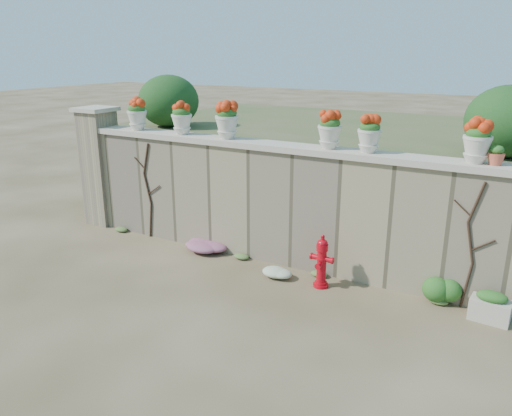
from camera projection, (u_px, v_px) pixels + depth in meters
The scene contains 21 objects.
ground at pixel (219, 300), 7.50m from camera, with size 80.00×80.00×0.00m, color #483B24.
stone_wall at pixel (274, 206), 8.69m from camera, with size 8.00×0.40×2.00m, color #8C7E5D.
wall_cap at pixel (275, 146), 8.38m from camera, with size 8.10×0.52×0.10m, color #B9AE9D.
gate_pillar at pixel (101, 166), 10.55m from camera, with size 0.72×0.72×2.48m.
raised_fill at pixel (339, 169), 11.35m from camera, with size 9.00×6.00×2.00m, color #384C23.
back_shrub_left at pixel (169, 101), 10.72m from camera, with size 1.30×1.30×1.10m, color #143814.
back_shrub_right at pixel (509, 121), 7.64m from camera, with size 1.30×1.30×1.10m, color #143814.
vine_left at pixel (148, 189), 9.76m from camera, with size 0.60×0.04×1.91m.
vine_right at pixel (471, 244), 7.01m from camera, with size 0.60×0.04×1.91m.
fire_hydrant at pixel (322, 261), 7.81m from camera, with size 0.37×0.27×0.87m.
planter_box at pixel (490, 307), 6.89m from camera, with size 0.55×0.35×0.44m.
green_shrub at pixel (443, 288), 7.34m from camera, with size 0.52×0.47×0.50m, color #1E5119.
magenta_clump at pixel (206, 246), 9.26m from camera, with size 0.96×0.64×0.25m, color #CC289E.
white_flowers at pixel (278, 270), 8.28m from camera, with size 0.56×0.45×0.20m, color white.
urn_pot_0 at pixel (137, 115), 9.68m from camera, with size 0.38×0.38×0.60m.
urn_pot_1 at pixel (182, 118), 9.18m from camera, with size 0.38×0.38×0.59m.
urn_pot_2 at pixel (227, 120), 8.71m from camera, with size 0.41×0.41×0.65m.
urn_pot_3 at pixel (330, 130), 7.83m from camera, with size 0.37×0.37×0.59m.
urn_pot_4 at pixel (369, 134), 7.53m from camera, with size 0.36×0.36×0.57m.
urn_pot_5 at pixel (477, 141), 6.82m from camera, with size 0.39×0.39×0.61m.
terracotta_pot at pixel (496, 156), 6.75m from camera, with size 0.22×0.22×0.26m.
Camera 1 is at (3.78, -5.59, 3.59)m, focal length 35.00 mm.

